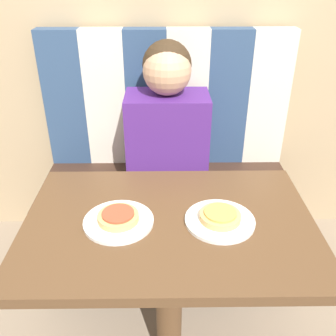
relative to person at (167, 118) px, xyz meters
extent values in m
cube|color=#382319|center=(0.00, 0.00, -0.58)|extent=(1.24, 0.54, 0.48)
cube|color=navy|center=(-0.52, 0.22, 0.01)|extent=(0.21, 0.09, 0.69)
cube|color=beige|center=(-0.31, 0.22, 0.01)|extent=(0.21, 0.09, 0.69)
cube|color=navy|center=(-0.10, 0.22, 0.01)|extent=(0.21, 0.09, 0.69)
cube|color=beige|center=(0.10, 0.22, 0.01)|extent=(0.21, 0.09, 0.69)
cube|color=navy|center=(0.31, 0.22, 0.01)|extent=(0.21, 0.09, 0.69)
cube|color=beige|center=(0.52, 0.22, 0.01)|extent=(0.21, 0.09, 0.69)
cube|color=brown|center=(0.00, -0.63, -0.13)|extent=(0.96, 0.65, 0.03)
cylinder|color=brown|center=(0.00, -0.63, -0.48)|extent=(0.10, 0.10, 0.68)
cube|color=#4C237A|center=(0.00, 0.00, -0.11)|extent=(0.38, 0.23, 0.45)
sphere|color=tan|center=(0.00, 0.00, 0.22)|extent=(0.21, 0.21, 0.21)
sphere|color=#382819|center=(0.00, 0.02, 0.24)|extent=(0.22, 0.22, 0.22)
cylinder|color=white|center=(-0.17, -0.64, -0.10)|extent=(0.23, 0.23, 0.01)
cylinder|color=white|center=(0.17, -0.64, -0.10)|extent=(0.23, 0.23, 0.01)
cylinder|color=tan|center=(-0.17, -0.64, -0.09)|extent=(0.13, 0.13, 0.02)
cylinder|color=#AD472D|center=(-0.17, -0.64, -0.07)|extent=(0.10, 0.10, 0.01)
cylinder|color=tan|center=(0.17, -0.64, -0.09)|extent=(0.13, 0.13, 0.02)
cylinder|color=gold|center=(0.17, -0.64, -0.07)|extent=(0.10, 0.10, 0.01)
camera|label=1|loc=(-0.02, -1.62, 0.65)|focal=40.00mm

